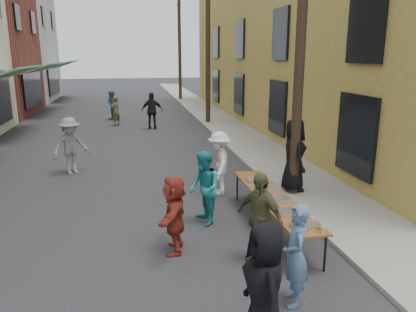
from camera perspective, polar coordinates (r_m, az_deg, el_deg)
name	(u,v)px	position (r m, az deg, el deg)	size (l,w,h in m)	color
ground	(134,266)	(7.75, -10.35, -14.92)	(120.00, 120.00, 0.00)	#28282B
sidewalk	(220,122)	(22.65, 1.74, 4.78)	(2.20, 60.00, 0.10)	gray
building_ochre	(337,30)	(23.58, 17.68, 16.59)	(10.00, 28.00, 10.00)	olive
utility_pole_near	(302,22)	(10.70, 13.05, 17.90)	(0.26, 0.26, 9.00)	#2D2116
utility_pole_mid	(208,39)	(22.21, -0.01, 16.12)	(0.26, 0.26, 9.00)	#2D2116
utility_pole_far	(180,44)	(34.06, -4.02, 15.41)	(0.26, 0.26, 9.00)	#2D2116
serving_table	(273,198)	(8.90, 9.15, -5.89)	(0.70, 4.00, 0.75)	brown
catering_tray_sausage	(306,226)	(7.46, 13.56, -9.53)	(0.50, 0.33, 0.08)	maroon
catering_tray_foil_b	(291,212)	(8.01, 11.64, -7.74)	(0.50, 0.33, 0.08)	#B2B2B7
catering_tray_buns	(278,200)	(8.61, 9.86, -6.07)	(0.50, 0.33, 0.08)	tan
catering_tray_foil_d	(267,189)	(9.23, 8.32, -4.62)	(0.50, 0.33, 0.08)	#B2B2B7
catering_tray_buns_end	(258,180)	(9.86, 6.99, -3.34)	(0.50, 0.33, 0.08)	tan
condiment_jar_a	(301,234)	(7.13, 12.93, -10.65)	(0.07, 0.07, 0.08)	#A57F26
condiment_jar_b	(298,232)	(7.21, 12.60, -10.33)	(0.07, 0.07, 0.08)	#A57F26
condiment_jar_c	(296,229)	(7.29, 12.29, -10.02)	(0.07, 0.07, 0.08)	#A57F26
cup_stack	(323,230)	(7.33, 15.83, -9.95)	(0.08, 0.08, 0.12)	tan
guest_front_a	(264,289)	(5.37, 7.94, -18.08)	(0.86, 0.56, 1.77)	black
guest_front_b	(296,255)	(6.39, 12.22, -13.49)	(0.59, 0.39, 1.61)	#4E6F97
guest_front_c	(204,188)	(9.05, -0.57, -4.54)	(0.81, 0.63, 1.68)	teal
guest_front_d	(219,163)	(10.99, 1.61, -0.99)	(1.12, 0.64, 1.73)	white
guest_front_e	(259,218)	(7.49, 7.22, -8.60)	(1.00, 0.42, 1.71)	brown
guest_queue_back	(174,214)	(7.85, -4.76, -8.15)	(1.42, 0.45, 1.53)	maroon
server	(294,155)	(11.16, 11.98, 0.10)	(0.96, 0.63, 1.97)	black
passerby_left	(71,146)	(13.59, -18.76, 1.37)	(1.17, 0.67, 1.81)	gray
passerby_mid	(152,111)	(20.89, -7.85, 6.31)	(1.09, 0.46, 1.87)	black
passerby_right	(116,111)	(22.28, -12.87, 6.19)	(0.57, 0.38, 1.57)	#4E5431
passerby_far	(112,105)	(24.15, -13.36, 6.95)	(0.84, 0.66, 1.73)	teal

